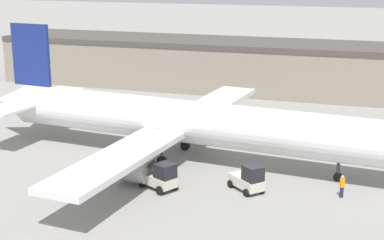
{
  "coord_description": "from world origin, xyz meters",
  "views": [
    {
      "loc": [
        15.65,
        -48.26,
        17.38
      ],
      "look_at": [
        0.0,
        0.0,
        3.78
      ],
      "focal_mm": 55.0,
      "sensor_mm": 36.0,
      "label": 1
    }
  ],
  "objects_px": {
    "ground_crew_worker": "(342,186)",
    "belt_loader_truck": "(160,177)",
    "baggage_tug": "(248,179)",
    "airplane": "(182,122)"
  },
  "relations": [
    {
      "from": "ground_crew_worker",
      "to": "belt_loader_truck",
      "type": "height_order",
      "value": "belt_loader_truck"
    },
    {
      "from": "baggage_tug",
      "to": "belt_loader_truck",
      "type": "bearing_deg",
      "value": -123.86
    },
    {
      "from": "airplane",
      "to": "belt_loader_truck",
      "type": "bearing_deg",
      "value": -78.18
    },
    {
      "from": "ground_crew_worker",
      "to": "baggage_tug",
      "type": "relative_size",
      "value": 0.54
    },
    {
      "from": "baggage_tug",
      "to": "belt_loader_truck",
      "type": "relative_size",
      "value": 0.95
    },
    {
      "from": "belt_loader_truck",
      "to": "airplane",
      "type": "bearing_deg",
      "value": 124.16
    },
    {
      "from": "ground_crew_worker",
      "to": "belt_loader_truck",
      "type": "distance_m",
      "value": 14.07
    },
    {
      "from": "baggage_tug",
      "to": "belt_loader_truck",
      "type": "xyz_separation_m",
      "value": [
        -6.72,
        -1.76,
        0.07
      ]
    },
    {
      "from": "ground_crew_worker",
      "to": "belt_loader_truck",
      "type": "xyz_separation_m",
      "value": [
        -13.79,
        -2.77,
        0.13
      ]
    },
    {
      "from": "ground_crew_worker",
      "to": "baggage_tug",
      "type": "xyz_separation_m",
      "value": [
        -7.07,
        -1.02,
        0.06
      ]
    }
  ]
}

